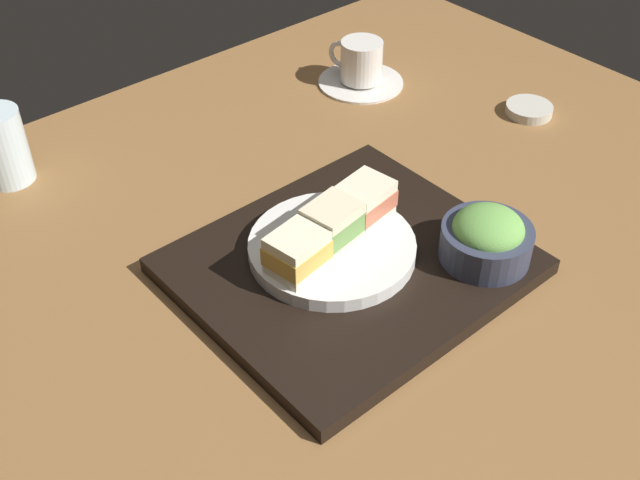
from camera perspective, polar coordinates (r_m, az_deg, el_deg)
name	(u,v)px	position (r cm, az deg, el deg)	size (l,w,h in cm)	color
ground_plane	(300,257)	(100.71, -1.47, -1.24)	(140.00, 100.00, 3.00)	brown
serving_tray	(349,266)	(95.77, 2.11, -1.86)	(37.83, 33.23, 2.03)	black
sandwich_plate	(332,248)	(95.28, 0.86, -0.57)	(20.14, 20.14, 1.77)	silver
sandwich_near	(297,252)	(89.59, -1.65, -0.89)	(7.11, 6.22, 4.91)	#EFE5C1
sandwich_middle	(332,225)	(93.00, 0.88, 1.10)	(6.89, 6.02, 5.37)	beige
sandwich_far	(365,201)	(96.90, 3.23, 2.79)	(7.12, 6.19, 5.14)	#EFE5C1
salad_bowl	(487,238)	(95.47, 11.85, 0.18)	(10.90, 10.90, 6.64)	#33384C
coffee_cup	(361,67)	(133.15, 2.92, 12.29)	(14.05, 14.05, 7.42)	silver
drinking_glass	(2,146)	(116.68, -21.79, 6.23)	(6.72, 6.72, 10.66)	silver
small_sauce_dish	(529,110)	(129.75, 14.73, 9.02)	(7.24, 7.24, 1.50)	beige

